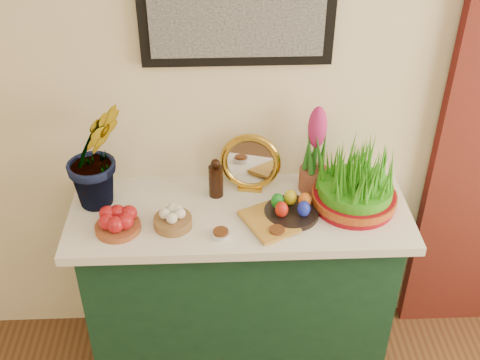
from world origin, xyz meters
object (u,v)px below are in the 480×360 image
at_px(wheatgrass_sabzeh, 356,180).
at_px(hyacinth_green, 93,140).
at_px(book, 250,228).
at_px(sideboard, 240,289).
at_px(mirror, 250,163).

bearing_deg(wheatgrass_sabzeh, hyacinth_green, 176.15).
distance_m(book, wheatgrass_sabzeh, 0.48).
bearing_deg(sideboard, mirror, 70.97).
bearing_deg(book, hyacinth_green, 134.67).
bearing_deg(mirror, sideboard, -109.03).
xyz_separation_m(hyacinth_green, mirror, (0.62, 0.08, -0.18)).
distance_m(mirror, book, 0.31).
height_order(sideboard, wheatgrass_sabzeh, wheatgrass_sabzeh).
distance_m(sideboard, book, 0.50).
xyz_separation_m(sideboard, wheatgrass_sabzeh, (0.47, 0.01, 0.59)).
xyz_separation_m(book, wheatgrass_sabzeh, (0.44, 0.15, 0.11)).
xyz_separation_m(sideboard, mirror, (0.05, 0.15, 0.59)).
distance_m(sideboard, hyacinth_green, 0.96).
height_order(hyacinth_green, book, hyacinth_green).
height_order(sideboard, mirror, mirror).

